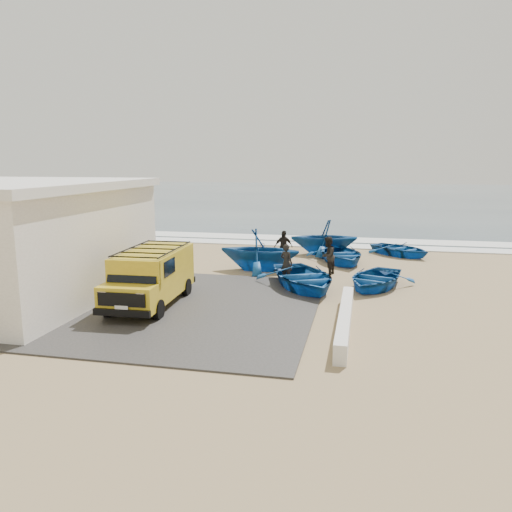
{
  "coord_description": "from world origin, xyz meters",
  "views": [
    {
      "loc": [
        5.45,
        -17.78,
        5.0
      ],
      "look_at": [
        1.19,
        1.76,
        1.2
      ],
      "focal_mm": 35.0,
      "sensor_mm": 36.0,
      "label": 1
    }
  ],
  "objects_px": {
    "boat_mid_right": "(340,254)",
    "boat_far_left": "(324,237)",
    "boat_near_right": "(375,278)",
    "fisherman_middle": "(328,256)",
    "boat_mid_left": "(260,250)",
    "fisherman_front": "(286,263)",
    "boat_far_right": "(400,249)",
    "van": "(151,275)",
    "parapet": "(345,319)",
    "boat_near_left": "(303,277)",
    "building": "(4,240)",
    "fisherman_back": "(283,247)"
  },
  "relations": [
    {
      "from": "boat_far_right",
      "to": "fisherman_front",
      "type": "height_order",
      "value": "fisherman_front"
    },
    {
      "from": "boat_near_left",
      "to": "boat_far_left",
      "type": "bearing_deg",
      "value": 62.58
    },
    {
      "from": "boat_far_right",
      "to": "building",
      "type": "bearing_deg",
      "value": 169.67
    },
    {
      "from": "van",
      "to": "boat_near_right",
      "type": "height_order",
      "value": "van"
    },
    {
      "from": "boat_near_right",
      "to": "fisherman_back",
      "type": "xyz_separation_m",
      "value": [
        -4.38,
        4.12,
        0.44
      ]
    },
    {
      "from": "van",
      "to": "boat_mid_right",
      "type": "height_order",
      "value": "van"
    },
    {
      "from": "building",
      "to": "boat_mid_left",
      "type": "xyz_separation_m",
      "value": [
        8.27,
        6.48,
        -1.19
      ]
    },
    {
      "from": "parapet",
      "to": "boat_near_left",
      "type": "xyz_separation_m",
      "value": [
        -1.85,
        4.55,
        0.18
      ]
    },
    {
      "from": "boat_near_left",
      "to": "fisherman_front",
      "type": "height_order",
      "value": "fisherman_front"
    },
    {
      "from": "boat_mid_left",
      "to": "fisherman_back",
      "type": "xyz_separation_m",
      "value": [
        0.81,
        1.9,
        -0.15
      ]
    },
    {
      "from": "boat_far_right",
      "to": "fisherman_back",
      "type": "height_order",
      "value": "fisherman_back"
    },
    {
      "from": "parapet",
      "to": "boat_far_right",
      "type": "xyz_separation_m",
      "value": [
        2.42,
        12.65,
        0.08
      ]
    },
    {
      "from": "boat_mid_right",
      "to": "boat_far_left",
      "type": "relative_size",
      "value": 1.14
    },
    {
      "from": "boat_mid_right",
      "to": "fisherman_front",
      "type": "distance_m",
      "value": 5.0
    },
    {
      "from": "boat_far_right",
      "to": "fisherman_back",
      "type": "relative_size",
      "value": 2.11
    },
    {
      "from": "fisherman_back",
      "to": "fisherman_middle",
      "type": "bearing_deg",
      "value": -72.65
    },
    {
      "from": "parapet",
      "to": "boat_far_left",
      "type": "height_order",
      "value": "boat_far_left"
    },
    {
      "from": "boat_near_left",
      "to": "boat_far_left",
      "type": "height_order",
      "value": "boat_far_left"
    },
    {
      "from": "boat_mid_left",
      "to": "fisherman_back",
      "type": "bearing_deg",
      "value": -22.46
    },
    {
      "from": "building",
      "to": "boat_mid_left",
      "type": "height_order",
      "value": "building"
    },
    {
      "from": "building",
      "to": "boat_far_right",
      "type": "bearing_deg",
      "value": 37.98
    },
    {
      "from": "boat_mid_right",
      "to": "boat_far_left",
      "type": "xyz_separation_m",
      "value": [
        -1.0,
        2.12,
        0.52
      ]
    },
    {
      "from": "boat_mid_left",
      "to": "fisherman_front",
      "type": "height_order",
      "value": "boat_mid_left"
    },
    {
      "from": "parapet",
      "to": "boat_near_left",
      "type": "distance_m",
      "value": 4.91
    },
    {
      "from": "van",
      "to": "boat_far_right",
      "type": "bearing_deg",
      "value": 48.96
    },
    {
      "from": "boat_near_right",
      "to": "boat_far_left",
      "type": "height_order",
      "value": "boat_far_left"
    },
    {
      "from": "fisherman_front",
      "to": "boat_far_right",
      "type": "bearing_deg",
      "value": -96.96
    },
    {
      "from": "boat_near_right",
      "to": "fisherman_middle",
      "type": "relative_size",
      "value": 2.16
    },
    {
      "from": "boat_near_left",
      "to": "fisherman_back",
      "type": "relative_size",
      "value": 2.7
    },
    {
      "from": "parapet",
      "to": "van",
      "type": "xyz_separation_m",
      "value": [
        -6.79,
        1.12,
        0.8
      ]
    },
    {
      "from": "boat_near_right",
      "to": "boat_far_right",
      "type": "bearing_deg",
      "value": 98.02
    },
    {
      "from": "parapet",
      "to": "fisherman_back",
      "type": "bearing_deg",
      "value": 110.03
    },
    {
      "from": "building",
      "to": "van",
      "type": "bearing_deg",
      "value": 1.21
    },
    {
      "from": "building",
      "to": "fisherman_back",
      "type": "xyz_separation_m",
      "value": [
        9.08,
        8.38,
        -1.34
      ]
    },
    {
      "from": "boat_near_left",
      "to": "boat_near_right",
      "type": "xyz_separation_m",
      "value": [
        2.81,
        0.71,
        -0.08
      ]
    },
    {
      "from": "fisherman_middle",
      "to": "van",
      "type": "bearing_deg",
      "value": -24.15
    },
    {
      "from": "van",
      "to": "fisherman_middle",
      "type": "height_order",
      "value": "van"
    },
    {
      "from": "boat_near_right",
      "to": "boat_mid_right",
      "type": "height_order",
      "value": "boat_mid_right"
    },
    {
      "from": "parapet",
      "to": "fisherman_back",
      "type": "relative_size",
      "value": 3.65
    },
    {
      "from": "boat_near_left",
      "to": "boat_mid_left",
      "type": "relative_size",
      "value": 1.2
    },
    {
      "from": "van",
      "to": "boat_mid_left",
      "type": "xyz_separation_m",
      "value": [
        2.56,
        6.36,
        -0.11
      ]
    },
    {
      "from": "boat_mid_right",
      "to": "fisherman_middle",
      "type": "distance_m",
      "value": 2.96
    },
    {
      "from": "parapet",
      "to": "boat_near_left",
      "type": "relative_size",
      "value": 1.35
    },
    {
      "from": "boat_near_right",
      "to": "boat_mid_right",
      "type": "relative_size",
      "value": 0.91
    },
    {
      "from": "boat_mid_left",
      "to": "fisherman_middle",
      "type": "xyz_separation_m",
      "value": [
        3.16,
        -0.25,
        -0.11
      ]
    },
    {
      "from": "boat_far_left",
      "to": "fisherman_back",
      "type": "distance_m",
      "value": 3.38
    },
    {
      "from": "boat_mid_right",
      "to": "boat_far_right",
      "type": "xyz_separation_m",
      "value": [
        3.07,
        2.52,
        -0.07
      ]
    },
    {
      "from": "boat_near_right",
      "to": "fisherman_middle",
      "type": "distance_m",
      "value": 2.87
    },
    {
      "from": "boat_near_left",
      "to": "boat_near_right",
      "type": "bearing_deg",
      "value": -11.64
    },
    {
      "from": "parapet",
      "to": "boat_near_left",
      "type": "height_order",
      "value": "boat_near_left"
    }
  ]
}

